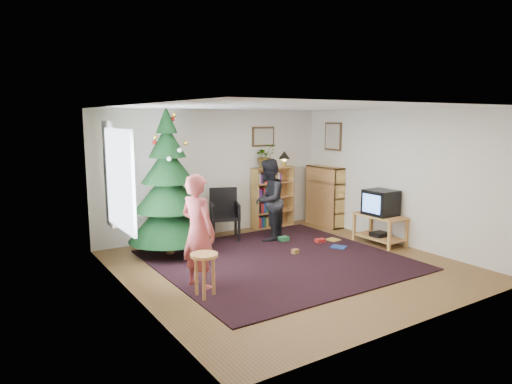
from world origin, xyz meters
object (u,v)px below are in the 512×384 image
picture_back (263,137)px  bookshelf_back (273,196)px  tv_stand (380,226)px  christmas_tree (169,194)px  stool (204,264)px  person_standing (198,232)px  table_lamp (284,156)px  armchair (222,212)px  picture_right (333,136)px  crt_tv (381,202)px  person_by_chair (268,200)px  bookshelf_right (325,195)px  potted_plant (265,156)px

picture_back → bookshelf_back: (0.16, -0.14, -1.29)m
picture_back → tv_stand: size_ratio=0.59×
christmas_tree → stool: (-0.36, -2.06, -0.59)m
person_standing → table_lamp: (3.24, 2.44, 0.73)m
picture_back → armchair: 1.94m
picture_right → stool: size_ratio=0.99×
stool → table_lamp: (3.35, 2.83, 1.06)m
crt_tv → person_by_chair: (-1.63, 1.33, 0.00)m
armchair → picture_back: bearing=41.9°
picture_right → bookshelf_right: (-0.14, 0.07, -1.29)m
tv_stand → table_lamp: size_ratio=2.80×
picture_right → potted_plant: (-1.36, 0.59, -0.40)m
picture_back → bookshelf_back: bearing=-40.0°
person_standing → person_by_chair: (2.23, 1.54, -0.01)m
bookshelf_right → stool: bookshelf_right is taller
picture_back → person_by_chair: 1.65m
christmas_tree → person_standing: 1.71m
bookshelf_right → stool: (-4.08, -2.32, -0.20)m
crt_tv → person_standing: (-3.85, -0.22, 0.01)m
stool → table_lamp: table_lamp is taller
picture_back → crt_tv: size_ratio=1.02×
person_standing → person_by_chair: 2.71m
picture_right → bookshelf_back: bearing=153.1°
bookshelf_back → armchair: (-1.41, -0.31, -0.13)m
potted_plant → picture_back: bearing=73.8°
person_by_chair → table_lamp: (1.02, 0.89, 0.74)m
armchair → person_by_chair: person_by_chair is taller
picture_back → bookshelf_right: (1.19, -0.65, -1.29)m
potted_plant → table_lamp: (0.50, -0.00, -0.02)m
bookshelf_back → armchair: 1.45m
bookshelf_back → person_by_chair: size_ratio=0.82×
picture_right → person_by_chair: bearing=-170.9°
picture_right → christmas_tree: bearing=-177.3°
table_lamp → stool: bearing=-139.8°
bookshelf_right → potted_plant: size_ratio=2.62×
bookshelf_right → crt_tv: bookshelf_right is taller
picture_back → table_lamp: bearing=-16.3°
person_standing → table_lamp: table_lamp is taller
picture_back → table_lamp: picture_back is taller
picture_right → tv_stand: size_ratio=0.64×
picture_right → stool: (-4.21, -2.24, -1.48)m
bookshelf_back → potted_plant: (-0.20, 0.00, 0.88)m
armchair → table_lamp: bearing=32.6°
person_by_chair → bookshelf_right: bearing=155.8°
bookshelf_back → person_standing: 3.83m
crt_tv → person_by_chair: person_by_chair is taller
bookshelf_right → table_lamp: table_lamp is taller
stool → bookshelf_back: bearing=42.9°
bookshelf_right → person_by_chair: bearing=102.1°
bookshelf_right → table_lamp: (-0.73, 0.52, 0.86)m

